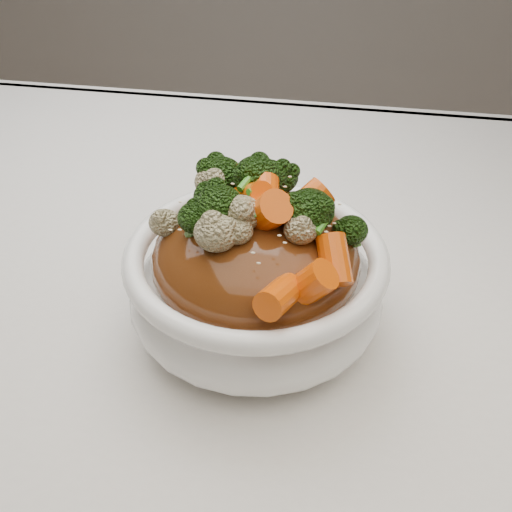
% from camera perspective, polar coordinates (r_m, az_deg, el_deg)
% --- Properties ---
extents(dining_table, '(1.20, 0.80, 0.75)m').
position_cam_1_polar(dining_table, '(0.83, 0.09, -22.67)').
color(dining_table, brown).
rests_on(dining_table, floor).
extents(tablecloth, '(1.20, 0.80, 0.04)m').
position_cam_1_polar(tablecloth, '(0.55, 0.12, -4.18)').
color(tablecloth, white).
rests_on(tablecloth, dining_table).
extents(bowl, '(0.26, 0.26, 0.08)m').
position_cam_1_polar(bowl, '(0.48, -0.00, -2.88)').
color(bowl, white).
rests_on(bowl, tablecloth).
extents(sauce_base, '(0.20, 0.20, 0.09)m').
position_cam_1_polar(sauce_base, '(0.46, -0.00, -0.28)').
color(sauce_base, '#582A0F').
rests_on(sauce_base, bowl).
extents(carrots, '(0.20, 0.20, 0.05)m').
position_cam_1_polar(carrots, '(0.42, -0.00, 5.90)').
color(carrots, '#EA5607').
rests_on(carrots, sauce_base).
extents(broccoli, '(0.20, 0.20, 0.04)m').
position_cam_1_polar(broccoli, '(0.43, -0.00, 5.79)').
color(broccoli, black).
rests_on(broccoli, sauce_base).
extents(cauliflower, '(0.20, 0.20, 0.03)m').
position_cam_1_polar(cauliflower, '(0.43, -0.00, 5.58)').
color(cauliflower, tan).
rests_on(cauliflower, sauce_base).
extents(scallions, '(0.15, 0.15, 0.02)m').
position_cam_1_polar(scallions, '(0.42, -0.00, 6.00)').
color(scallions, '#3C9121').
rests_on(scallions, sauce_base).
extents(sesame_seeds, '(0.18, 0.18, 0.01)m').
position_cam_1_polar(sesame_seeds, '(0.42, 0.00, 6.00)').
color(sesame_seeds, beige).
rests_on(sesame_seeds, sauce_base).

